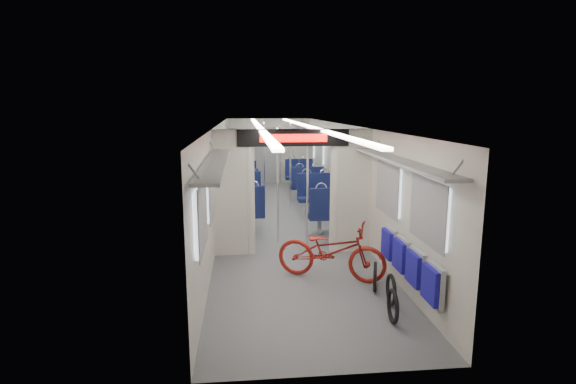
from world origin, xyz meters
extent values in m
plane|color=#515456|center=(0.00, 0.00, 0.00)|extent=(12.00, 12.00, 0.00)
cube|color=beige|center=(-1.45, 0.00, 1.15)|extent=(0.02, 12.00, 2.30)
cube|color=beige|center=(1.45, 0.00, 1.15)|extent=(0.02, 12.00, 2.30)
cube|color=beige|center=(0.00, 6.00, 1.15)|extent=(2.90, 0.02, 2.30)
cube|color=beige|center=(0.00, -6.00, 1.15)|extent=(2.90, 0.02, 2.30)
cube|color=silver|center=(0.00, 0.00, 2.30)|extent=(2.90, 12.00, 0.02)
cube|color=white|center=(-0.55, 0.00, 2.27)|extent=(0.12, 11.40, 0.04)
cube|color=white|center=(0.55, 0.00, 2.27)|extent=(0.12, 11.40, 0.04)
cube|color=beige|center=(-1.12, -2.00, 1.00)|extent=(0.65, 0.18, 2.00)
cube|color=beige|center=(1.12, -2.00, 1.00)|extent=(0.65, 0.18, 2.00)
cube|color=beige|center=(0.00, -2.00, 2.15)|extent=(2.90, 0.18, 0.30)
cylinder|color=beige|center=(-0.80, -2.00, 1.00)|extent=(0.20, 0.20, 2.00)
cylinder|color=beige|center=(0.80, -2.00, 1.00)|extent=(0.20, 0.20, 2.00)
cube|color=black|center=(0.00, -2.11, 2.15)|extent=(2.00, 0.03, 0.30)
cube|color=#FF0C07|center=(0.00, -2.13, 2.15)|extent=(1.20, 0.02, 0.14)
cube|color=silver|center=(-1.42, -4.80, 1.40)|extent=(0.04, 1.00, 0.75)
cube|color=silver|center=(1.42, -4.80, 1.40)|extent=(0.04, 1.00, 0.75)
cube|color=silver|center=(-1.42, -3.20, 1.40)|extent=(0.04, 1.00, 0.75)
cube|color=silver|center=(1.42, -3.20, 1.40)|extent=(0.04, 1.00, 0.75)
cube|color=silver|center=(-1.42, -0.50, 1.40)|extent=(0.04, 1.00, 0.75)
cube|color=silver|center=(1.42, -0.50, 1.40)|extent=(0.04, 1.00, 0.75)
cube|color=silver|center=(-1.42, 1.40, 1.40)|extent=(0.04, 1.00, 0.75)
cube|color=silver|center=(1.42, 1.40, 1.40)|extent=(0.04, 1.00, 0.75)
cube|color=silver|center=(-1.42, 3.30, 1.40)|extent=(0.04, 1.00, 0.75)
cube|color=silver|center=(1.42, 3.30, 1.40)|extent=(0.04, 1.00, 0.75)
cube|color=silver|center=(-1.42, 5.10, 1.40)|extent=(0.04, 1.00, 0.75)
cube|color=silver|center=(1.42, 5.10, 1.40)|extent=(0.04, 1.00, 0.75)
cube|color=gray|center=(-1.27, -4.00, 1.95)|extent=(0.30, 3.60, 0.04)
cube|color=gray|center=(1.27, -4.00, 1.95)|extent=(0.30, 3.60, 0.04)
cube|color=gray|center=(-1.27, 2.00, 1.95)|extent=(0.30, 7.60, 0.04)
cube|color=gray|center=(1.27, 2.00, 1.95)|extent=(0.30, 7.60, 0.04)
cube|color=gray|center=(0.00, 5.94, 1.00)|extent=(0.90, 0.05, 2.00)
imported|color=maroon|center=(0.46, -3.39, 0.46)|extent=(1.84, 1.26, 0.92)
cube|color=gray|center=(1.38, -5.17, 0.58)|extent=(0.06, 0.45, 0.51)
cube|color=navy|center=(1.32, -5.17, 0.58)|extent=(0.06, 0.41, 0.43)
cube|color=gray|center=(1.38, -4.62, 0.58)|extent=(0.06, 0.45, 0.51)
cube|color=navy|center=(1.32, -4.62, 0.58)|extent=(0.06, 0.41, 0.43)
cube|color=gray|center=(1.38, -4.07, 0.58)|extent=(0.06, 0.45, 0.51)
cube|color=navy|center=(1.32, -4.07, 0.58)|extent=(0.06, 0.41, 0.43)
cube|color=gray|center=(1.38, -3.52, 0.58)|extent=(0.06, 0.45, 0.51)
cube|color=navy|center=(1.32, -3.52, 0.58)|extent=(0.06, 0.41, 0.43)
torus|color=black|center=(0.95, -4.95, 0.20)|extent=(0.08, 0.45, 0.44)
torus|color=black|center=(1.09, -4.45, 0.20)|extent=(0.08, 0.45, 0.44)
torus|color=black|center=(1.01, -3.96, 0.20)|extent=(0.18, 0.44, 0.45)
cube|color=#0E153F|center=(-0.70, -0.54, 0.40)|extent=(0.49, 0.46, 0.10)
cylinder|color=gray|center=(-0.70, -0.54, 0.17)|extent=(0.10, 0.10, 0.35)
cube|color=#0E153F|center=(-0.70, -0.72, 0.75)|extent=(0.49, 0.09, 0.60)
torus|color=silver|center=(-0.70, -0.72, 1.05)|extent=(0.25, 0.03, 0.25)
cube|color=#0E153F|center=(-0.70, 1.32, 0.40)|extent=(0.49, 0.46, 0.10)
cylinder|color=gray|center=(-0.70, 1.32, 0.17)|extent=(0.10, 0.10, 0.35)
cube|color=#0E153F|center=(-0.70, 1.51, 0.75)|extent=(0.49, 0.09, 0.60)
torus|color=silver|center=(-0.70, 1.51, 1.05)|extent=(0.25, 0.03, 0.25)
cube|color=#0E153F|center=(-1.17, -0.54, 0.40)|extent=(0.49, 0.46, 0.10)
cylinder|color=gray|center=(-1.17, -0.54, 0.17)|extent=(0.10, 0.10, 0.35)
cube|color=#0E153F|center=(-1.17, -0.72, 0.75)|extent=(0.49, 0.09, 0.60)
torus|color=silver|center=(-1.17, -0.72, 1.05)|extent=(0.25, 0.03, 0.25)
cube|color=#0E153F|center=(-1.17, 1.32, 0.40)|extent=(0.49, 0.46, 0.10)
cylinder|color=gray|center=(-1.17, 1.32, 0.17)|extent=(0.10, 0.10, 0.35)
cube|color=#0E153F|center=(-1.17, 1.51, 0.75)|extent=(0.49, 0.09, 0.60)
torus|color=silver|center=(-1.17, 1.51, 1.05)|extent=(0.25, 0.03, 0.25)
cube|color=#0E153F|center=(0.70, -0.87, 0.40)|extent=(0.48, 0.45, 0.10)
cylinder|color=gray|center=(0.70, -0.87, 0.17)|extent=(0.10, 0.10, 0.35)
cube|color=#0E153F|center=(0.70, -1.05, 0.74)|extent=(0.48, 0.09, 0.59)
torus|color=silver|center=(0.70, -1.05, 1.04)|extent=(0.24, 0.03, 0.24)
cube|color=#0E153F|center=(0.70, 0.94, 0.40)|extent=(0.48, 0.45, 0.10)
cylinder|color=gray|center=(0.70, 0.94, 0.17)|extent=(0.10, 0.10, 0.35)
cube|color=#0E153F|center=(0.70, 1.12, 0.74)|extent=(0.48, 0.09, 0.59)
torus|color=silver|center=(0.70, 1.12, 1.04)|extent=(0.24, 0.03, 0.24)
cube|color=#0E153F|center=(1.17, -0.87, 0.40)|extent=(0.48, 0.45, 0.10)
cylinder|color=gray|center=(1.17, -0.87, 0.17)|extent=(0.10, 0.10, 0.35)
cube|color=#0E153F|center=(1.17, -1.05, 0.74)|extent=(0.48, 0.09, 0.59)
torus|color=silver|center=(1.17, -1.05, 1.04)|extent=(0.24, 0.03, 0.24)
cube|color=#0E153F|center=(1.17, 0.94, 0.40)|extent=(0.48, 0.45, 0.10)
cylinder|color=gray|center=(1.17, 0.94, 0.17)|extent=(0.10, 0.10, 0.35)
cube|color=#0E153F|center=(1.17, 1.12, 0.74)|extent=(0.48, 0.09, 0.59)
torus|color=silver|center=(1.17, 1.12, 1.04)|extent=(0.24, 0.03, 0.24)
cube|color=#0E153F|center=(-0.70, 2.69, 0.40)|extent=(0.43, 0.40, 0.10)
cylinder|color=gray|center=(-0.70, 2.69, 0.17)|extent=(0.10, 0.10, 0.35)
cube|color=#0E153F|center=(-0.70, 2.52, 0.71)|extent=(0.43, 0.08, 0.53)
torus|color=silver|center=(-0.70, 2.52, 0.98)|extent=(0.22, 0.03, 0.22)
cube|color=#0E153F|center=(-0.70, 4.31, 0.40)|extent=(0.43, 0.40, 0.10)
cylinder|color=gray|center=(-0.70, 4.31, 0.17)|extent=(0.10, 0.10, 0.35)
cube|color=#0E153F|center=(-0.70, 4.48, 0.71)|extent=(0.43, 0.08, 0.53)
torus|color=silver|center=(-0.70, 4.48, 0.98)|extent=(0.22, 0.03, 0.22)
cube|color=#0E153F|center=(-1.17, 2.69, 0.40)|extent=(0.43, 0.40, 0.10)
cylinder|color=gray|center=(-1.17, 2.69, 0.17)|extent=(0.10, 0.10, 0.35)
cube|color=#0E153F|center=(-1.17, 2.52, 0.71)|extent=(0.43, 0.08, 0.53)
torus|color=silver|center=(-1.17, 2.52, 0.98)|extent=(0.22, 0.03, 0.22)
cube|color=#0E153F|center=(-1.17, 4.31, 0.40)|extent=(0.43, 0.40, 0.10)
cylinder|color=gray|center=(-1.17, 4.31, 0.17)|extent=(0.10, 0.10, 0.35)
cube|color=#0E153F|center=(-1.17, 4.48, 0.71)|extent=(0.43, 0.08, 0.53)
torus|color=silver|center=(-1.17, 4.48, 0.98)|extent=(0.22, 0.03, 0.22)
cube|color=#0E153F|center=(0.70, 2.73, 0.40)|extent=(0.45, 0.42, 0.10)
cylinder|color=gray|center=(0.70, 2.73, 0.17)|extent=(0.10, 0.10, 0.35)
cube|color=#0E153F|center=(0.70, 2.56, 0.73)|extent=(0.45, 0.08, 0.55)
torus|color=silver|center=(0.70, 2.56, 1.00)|extent=(0.23, 0.03, 0.23)
cube|color=#0E153F|center=(0.70, 4.45, 0.40)|extent=(0.45, 0.42, 0.10)
cylinder|color=gray|center=(0.70, 4.45, 0.17)|extent=(0.10, 0.10, 0.35)
cube|color=#0E153F|center=(0.70, 4.62, 0.73)|extent=(0.45, 0.08, 0.55)
torus|color=silver|center=(0.70, 4.62, 1.00)|extent=(0.23, 0.03, 0.23)
cube|color=#0E153F|center=(1.17, 2.73, 0.40)|extent=(0.45, 0.42, 0.10)
cylinder|color=gray|center=(1.17, 2.73, 0.17)|extent=(0.10, 0.10, 0.35)
cube|color=#0E153F|center=(1.17, 2.56, 0.73)|extent=(0.45, 0.08, 0.55)
torus|color=silver|center=(1.17, 2.56, 1.00)|extent=(0.23, 0.03, 0.23)
cube|color=#0E153F|center=(1.17, 4.45, 0.40)|extent=(0.45, 0.42, 0.10)
cylinder|color=gray|center=(1.17, 4.45, 0.17)|extent=(0.10, 0.10, 0.35)
cube|color=#0E153F|center=(1.17, 4.62, 0.73)|extent=(0.45, 0.08, 0.55)
torus|color=silver|center=(1.17, 4.62, 1.00)|extent=(0.23, 0.03, 0.23)
cylinder|color=silver|center=(-0.23, -1.36, 1.15)|extent=(0.04, 0.04, 2.30)
cylinder|color=silver|center=(0.34, -1.56, 1.15)|extent=(0.04, 0.04, 2.30)
cylinder|color=silver|center=(-0.33, 2.06, 1.15)|extent=(0.04, 0.04, 2.30)
cylinder|color=silver|center=(0.34, 1.69, 1.15)|extent=(0.05, 0.05, 2.30)
camera|label=1|loc=(-0.89, -10.08, 2.69)|focal=28.00mm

